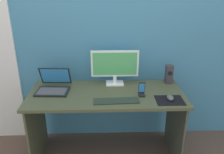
# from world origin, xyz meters

# --- Properties ---
(ground_plane) EXTENTS (8.00, 8.00, 0.00)m
(ground_plane) POSITION_xyz_m (0.00, 0.00, 0.00)
(ground_plane) COLOR brown
(wall_back) EXTENTS (6.00, 0.04, 2.50)m
(wall_back) POSITION_xyz_m (0.00, 0.40, 1.25)
(wall_back) COLOR teal
(wall_back) RESTS_ON ground_plane
(desk) EXTENTS (1.49, 0.62, 0.73)m
(desk) POSITION_xyz_m (0.00, 0.00, 0.58)
(desk) COLOR #454A30
(desk) RESTS_ON ground_plane
(monitor) EXTENTS (0.48, 0.14, 0.36)m
(monitor) POSITION_xyz_m (0.09, 0.22, 0.93)
(monitor) COLOR white
(monitor) RESTS_ON desk
(speaker_right) EXTENTS (0.07, 0.08, 0.20)m
(speaker_right) POSITION_xyz_m (0.66, 0.22, 0.83)
(speaker_right) COLOR #35313A
(speaker_right) RESTS_ON desk
(laptop) EXTENTS (0.32, 0.32, 0.21)m
(laptop) POSITION_xyz_m (-0.52, 0.08, 0.77)
(laptop) COLOR black
(laptop) RESTS_ON desk
(keyboard_external) EXTENTS (0.41, 0.13, 0.01)m
(keyboard_external) POSITION_xyz_m (0.09, -0.17, 0.74)
(keyboard_external) COLOR #222F26
(keyboard_external) RESTS_ON desk
(mousepad) EXTENTS (0.25, 0.20, 0.00)m
(mousepad) POSITION_xyz_m (0.57, -0.17, 0.73)
(mousepad) COLOR black
(mousepad) RESTS_ON desk
(mouse) EXTENTS (0.07, 0.10, 0.04)m
(mouse) POSITION_xyz_m (0.58, -0.16, 0.75)
(mouse) COLOR #4C534F
(mouse) RESTS_ON mousepad
(phone_in_dock) EXTENTS (0.06, 0.06, 0.14)m
(phone_in_dock) POSITION_xyz_m (0.33, -0.07, 0.78)
(phone_in_dock) COLOR black
(phone_in_dock) RESTS_ON desk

